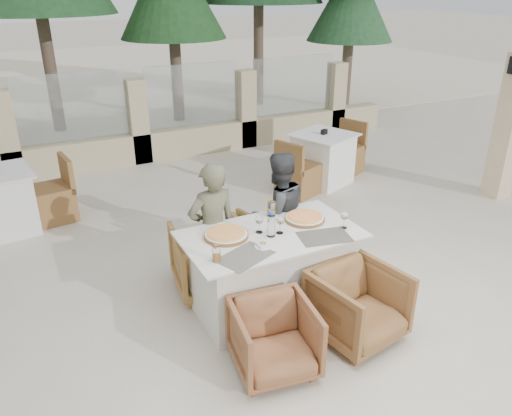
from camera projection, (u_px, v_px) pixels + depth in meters
name	position (u px, v px, depth m)	size (l,w,h in m)	color
ground	(277.00, 309.00, 4.74)	(80.00, 80.00, 0.00)	beige
sand_patch	(66.00, 77.00, 16.10)	(30.00, 16.00, 0.01)	beige
perimeter_wall_far	(138.00, 116.00, 8.30)	(10.00, 0.34, 1.60)	tan
lantern_pillar	(509.00, 128.00, 6.86)	(0.34, 0.34, 2.00)	beige
pine_far_right	(351.00, 10.00, 11.34)	(1.98, 1.98, 4.50)	#24522C
dining_table	(271.00, 270.00, 4.65)	(1.60, 0.90, 0.77)	beige
placemat_near_left	(245.00, 256.00, 4.11)	(0.45, 0.30, 0.00)	#625D54
placemat_near_right	(324.00, 237.00, 4.43)	(0.45, 0.30, 0.00)	#535047
pizza_left	(226.00, 234.00, 4.42)	(0.40, 0.40, 0.05)	#C7561B
pizza_right	(305.00, 218.00, 4.73)	(0.38, 0.38, 0.05)	#F85721
water_bottle	(271.00, 224.00, 4.39)	(0.07, 0.07, 0.24)	#A1BFD3
wine_glass_centre	(259.00, 223.00, 4.47)	(0.08, 0.08, 0.18)	white
wine_glass_near	(280.00, 224.00, 4.46)	(0.08, 0.08, 0.18)	white
wine_glass_corner	(344.00, 219.00, 4.55)	(0.08, 0.08, 0.18)	white
beer_glass_left	(216.00, 253.00, 4.02)	(0.07, 0.07, 0.14)	orange
beer_glass_right	(271.00, 209.00, 4.79)	(0.08, 0.08, 0.15)	gold
olive_dish	(263.00, 245.00, 4.26)	(0.11, 0.11, 0.04)	silver
armchair_far_left	(211.00, 258.00, 4.96)	(0.71, 0.73, 0.67)	olive
armchair_far_right	(275.00, 232.00, 5.56)	(0.63, 0.65, 0.59)	olive
armchair_near_left	(274.00, 339.00, 3.90)	(0.62, 0.64, 0.58)	brown
armchair_near_right	(358.00, 305.00, 4.26)	(0.69, 0.71, 0.64)	brown
diner_left	(213.00, 230.00, 4.76)	(0.49, 0.32, 1.35)	#56563E
diner_right	(278.00, 215.00, 5.10)	(0.65, 0.50, 1.33)	#36383B
bg_table_a	(0.00, 203.00, 6.06)	(1.64, 0.82, 0.77)	silver
bg_table_b	(323.00, 159.00, 7.56)	(1.64, 0.82, 0.77)	white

